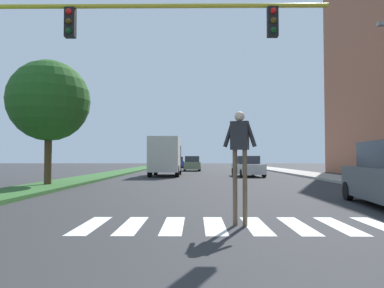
% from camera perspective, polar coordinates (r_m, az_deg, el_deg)
% --- Properties ---
extents(ground_plane, '(140.00, 140.00, 0.00)m').
position_cam_1_polar(ground_plane, '(30.76, 2.16, -4.93)').
color(ground_plane, '#2D2D30').
extents(crosswalk, '(6.75, 2.20, 0.01)m').
position_cam_1_polar(crosswalk, '(8.17, 6.77, -12.51)').
color(crosswalk, silver).
rests_on(crosswalk, ground_plane).
extents(median_strip, '(2.57, 64.00, 0.15)m').
position_cam_1_polar(median_strip, '(29.66, -13.77, -4.82)').
color(median_strip, '#2D5B28').
rests_on(median_strip, ground_plane).
extents(tree_mid, '(4.10, 4.10, 6.28)m').
position_cam_1_polar(tree_mid, '(20.04, -21.44, 6.28)').
color(tree_mid, '#4C3823').
rests_on(tree_mid, median_strip).
extents(sidewalk_right, '(3.00, 64.00, 0.15)m').
position_cam_1_polar(sidewalk_right, '(30.35, 19.29, -4.70)').
color(sidewalk_right, '#9E9991').
rests_on(sidewalk_right, ground_plane).
extents(traffic_light_gantry, '(9.96, 0.30, 6.00)m').
position_cam_1_polar(traffic_light_gantry, '(10.60, -18.35, 13.97)').
color(traffic_light_gantry, gold).
rests_on(traffic_light_gantry, median_strip).
extents(pedestrian_performer, '(0.74, 0.34, 2.49)m').
position_cam_1_polar(pedestrian_performer, '(8.04, 7.46, -0.80)').
color(pedestrian_performer, brown).
rests_on(pedestrian_performer, ground_plane).
extents(sedan_midblock, '(2.24, 4.36, 1.63)m').
position_cam_1_polar(sedan_midblock, '(29.53, 8.69, -3.54)').
color(sedan_midblock, silver).
rests_on(sedan_midblock, ground_plane).
extents(sedan_distant, '(1.93, 4.20, 1.68)m').
position_cam_1_polar(sedan_distant, '(41.57, 0.00, -3.14)').
color(sedan_distant, gray).
rests_on(sedan_distant, ground_plane).
extents(sedan_far_horizon, '(2.16, 4.23, 1.66)m').
position_cam_1_polar(sedan_far_horizon, '(54.52, -2.31, -2.92)').
color(sedan_far_horizon, navy).
rests_on(sedan_far_horizon, ground_plane).
extents(truck_box_delivery, '(2.40, 6.20, 3.10)m').
position_cam_1_polar(truck_box_delivery, '(29.96, -4.14, -1.87)').
color(truck_box_delivery, black).
rests_on(truck_box_delivery, ground_plane).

